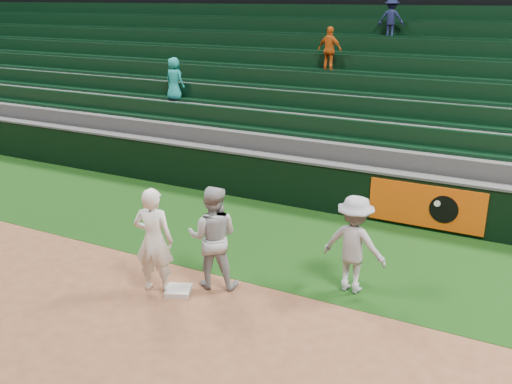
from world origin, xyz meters
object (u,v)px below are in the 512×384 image
first_baseman (154,241)px  base_coach (354,244)px  first_base (179,291)px  baserunner (213,237)px

first_baseman → base_coach: first_baseman is taller
first_base → base_coach: (2.76, 1.56, 0.87)m
first_base → base_coach: base_coach is taller
baserunner → base_coach: baserunner is taller
first_base → baserunner: size_ratio=0.22×
first_base → first_baseman: (-0.43, -0.09, 0.94)m
first_base → base_coach: 3.29m
first_base → baserunner: bearing=53.9°
baserunner → base_coach: (2.35, 1.00, -0.05)m
first_baseman → baserunner: bearing=-157.3°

